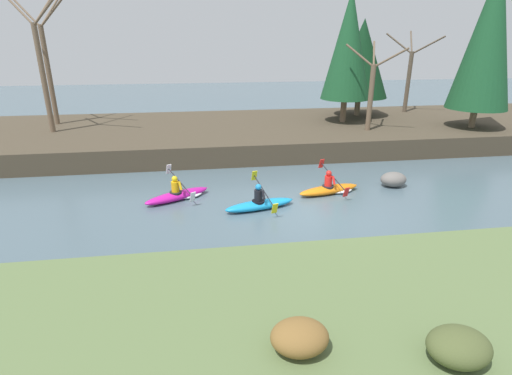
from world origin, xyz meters
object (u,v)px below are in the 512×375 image
at_px(kayaker_lead, 331,189).
at_px(kayaker_trailing, 180,194).
at_px(kayaker_middle, 260,204).
at_px(boulder_midstream, 393,179).

height_order(kayaker_lead, kayaker_trailing, same).
bearing_deg(kayaker_lead, kayaker_middle, -173.88).
relative_size(kayaker_middle, boulder_midstream, 2.50).
relative_size(kayaker_lead, kayaker_middle, 1.00).
bearing_deg(kayaker_lead, boulder_midstream, -6.45).
bearing_deg(kayaker_middle, kayaker_lead, 6.19).
distance_m(kayaker_lead, kayaker_middle, 3.36).
height_order(kayaker_lead, kayaker_middle, same).
distance_m(kayaker_trailing, boulder_midstream, 9.05).
xyz_separation_m(kayaker_lead, kayaker_middle, (-3.14, -1.17, 0.02)).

